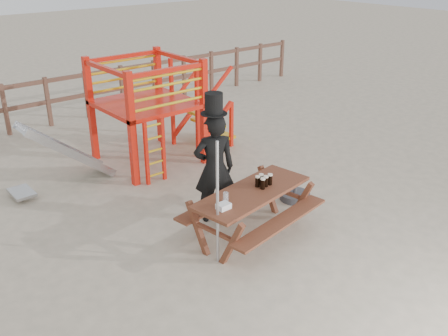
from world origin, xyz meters
TOP-DOWN VIEW (x-y plane):
  - ground at (0.00, 0.00)m, footprint 60.00×60.00m
  - back_fence at (0.00, 7.00)m, footprint 15.09×0.09m
  - playground_fort at (0.12, 3.58)m, footprint 4.71×1.84m
  - picnic_table at (-0.17, 0.14)m, footprint 2.11×1.61m
  - man_with_hat at (-0.28, 0.88)m, footprint 0.76×0.65m
  - metal_pole at (-1.00, -0.08)m, footprint 0.04×0.04m
  - parasol_base at (1.21, 0.53)m, footprint 0.52×0.52m
  - paper_bag at (-0.84, -0.01)m, footprint 0.19×0.15m
  - stout_pints at (0.06, 0.15)m, footprint 0.26×0.19m
  - empty_glasses at (-0.69, 0.12)m, footprint 0.08×0.08m

SIDE VIEW (x-z plane):
  - ground at x=0.00m, z-range 0.00..0.00m
  - parasol_base at x=1.21m, z-range -0.05..0.17m
  - picnic_table at x=-0.17m, z-range 0.10..0.85m
  - back_fence at x=0.00m, z-range 0.14..1.34m
  - paper_bag at x=-0.84m, z-range 0.75..0.83m
  - empty_glasses at x=-0.69m, z-range 0.74..0.89m
  - stout_pints at x=0.06m, z-range 0.75..0.92m
  - metal_pole at x=-1.00m, z-range 0.00..1.79m
  - man_with_hat at x=-0.28m, z-range -0.11..1.97m
  - playground_fort at x=0.12m, z-range 0.02..2.12m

